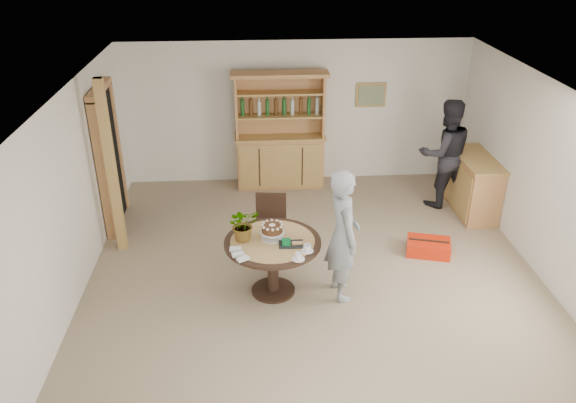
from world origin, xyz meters
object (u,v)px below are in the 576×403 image
(hutch, at_px, (280,148))
(teen_boy, at_px, (343,235))
(dining_chair, at_px, (271,223))
(red_suitcase, at_px, (428,247))
(adult_person, at_px, (445,154))
(sideboard, at_px, (473,185))
(dining_table, at_px, (273,251))

(hutch, xyz_separation_m, teen_boy, (0.59, -3.35, 0.17))
(dining_chair, height_order, red_suitcase, dining_chair)
(adult_person, bearing_deg, sideboard, 138.17)
(adult_person, xyz_separation_m, red_suitcase, (-0.63, -1.53, -0.80))
(dining_table, bearing_deg, hutch, 85.36)
(hutch, relative_size, dining_chair, 2.16)
(teen_boy, distance_m, red_suitcase, 1.81)
(sideboard, distance_m, adult_person, 0.67)
(dining_chair, bearing_deg, sideboard, 25.01)
(hutch, height_order, sideboard, hutch)
(adult_person, bearing_deg, dining_table, 31.33)
(teen_boy, xyz_separation_m, adult_person, (2.03, 2.40, 0.04))
(teen_boy, bearing_deg, hutch, 1.76)
(sideboard, xyz_separation_m, teen_boy, (-2.45, -2.11, 0.38))
(dining_table, height_order, teen_boy, teen_boy)
(hutch, height_order, red_suitcase, hutch)
(sideboard, height_order, adult_person, adult_person)
(dining_table, bearing_deg, teen_boy, -6.71)
(hutch, xyz_separation_m, dining_table, (-0.26, -3.25, -0.08))
(sideboard, bearing_deg, red_suitcase, -130.54)
(dining_table, distance_m, red_suitcase, 2.43)
(adult_person, bearing_deg, teen_boy, 42.50)
(hutch, bearing_deg, adult_person, -19.94)
(adult_person, bearing_deg, dining_chair, 19.84)
(sideboard, height_order, dining_chair, dining_chair)
(dining_chair, xyz_separation_m, adult_person, (2.87, 1.47, 0.37))
(hutch, bearing_deg, teen_boy, -80.08)
(teen_boy, bearing_deg, red_suitcase, -66.12)
(dining_table, bearing_deg, sideboard, 31.32)
(hutch, distance_m, dining_chair, 2.44)
(hutch, bearing_deg, red_suitcase, -51.31)
(dining_chair, bearing_deg, hutch, 89.25)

